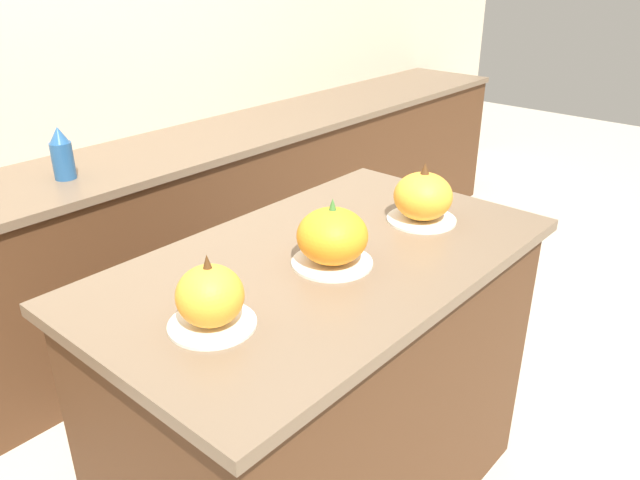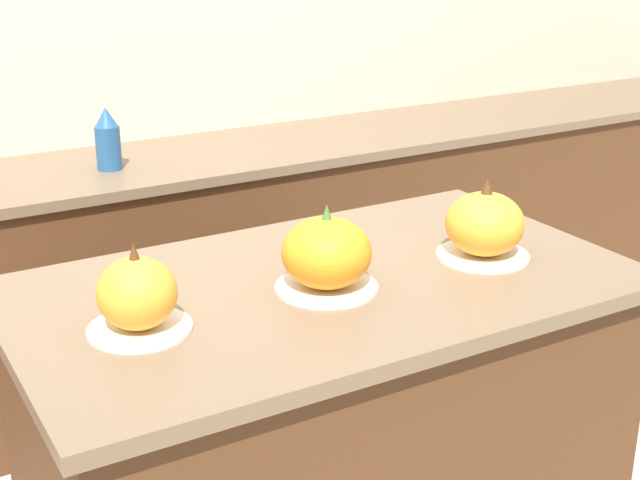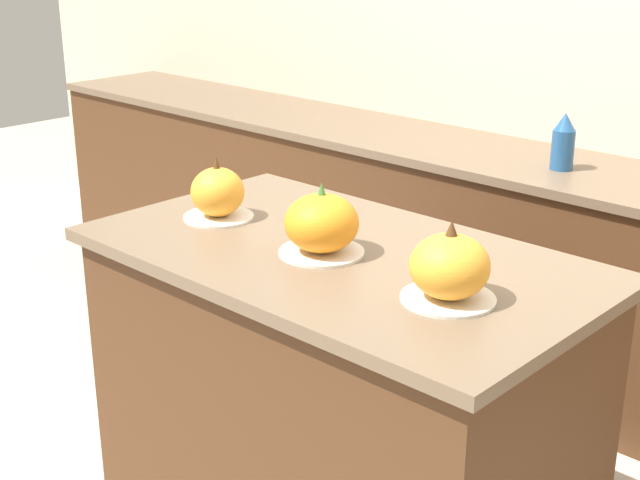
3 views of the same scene
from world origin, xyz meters
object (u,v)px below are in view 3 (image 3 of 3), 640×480
pumpkin_cake_left (218,194)px  pumpkin_cake_center (322,225)px  bottle_tall (563,142)px  pumpkin_cake_right (450,268)px

pumpkin_cake_left → pumpkin_cake_center: 0.42m
pumpkin_cake_left → bottle_tall: pumpkin_cake_left is taller
pumpkin_cake_center → pumpkin_cake_left: bearing=179.0°
pumpkin_cake_center → pumpkin_cake_right: 0.41m
pumpkin_cake_center → bottle_tall: pumpkin_cake_center is taller
pumpkin_cake_right → pumpkin_cake_center: bearing=177.1°
pumpkin_cake_center → bottle_tall: bearing=92.3°
pumpkin_cake_left → bottle_tall: bearing=74.9°
pumpkin_cake_left → pumpkin_cake_right: pumpkin_cake_right is taller
pumpkin_cake_left → pumpkin_cake_right: 0.83m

